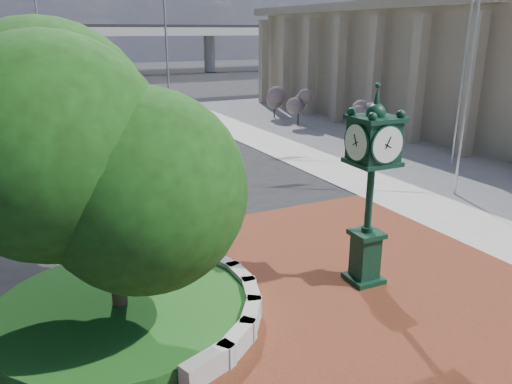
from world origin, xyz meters
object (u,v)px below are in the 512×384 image
object	(u,v)px
flagpole_a	(469,84)
flagpole_b	(466,53)
post_clock	(371,181)
street_lamp_near	(169,46)
street_lamp_far	(43,38)
parked_car	(80,94)

from	to	relation	value
flagpole_a	flagpole_b	size ratio (longest dim) A/B	0.83
post_clock	flagpole_b	size ratio (longest dim) A/B	0.49
post_clock	street_lamp_near	world-z (taller)	street_lamp_near
street_lamp_near	street_lamp_far	bearing A→B (deg)	121.16
post_clock	flagpole_a	size ratio (longest dim) A/B	0.59
parked_car	flagpole_b	bearing A→B (deg)	-87.49
flagpole_a	street_lamp_far	bearing A→B (deg)	108.15
post_clock	flagpole_a	distance (m)	9.60
flagpole_b	street_lamp_near	distance (m)	23.00
flagpole_a	flagpole_b	xyz separation A→B (m)	(3.59, 3.48, 0.98)
post_clock	flagpole_b	world-z (taller)	flagpole_b
parked_car	street_lamp_near	bearing A→B (deg)	-86.60
flagpole_a	street_lamp_far	world-z (taller)	street_lamp_far
flagpole_a	flagpole_b	bearing A→B (deg)	44.08
flagpole_b	flagpole_a	bearing A→B (deg)	-135.92
flagpole_a	street_lamp_near	world-z (taller)	street_lamp_near
parked_car	street_lamp_far	xyz separation A→B (m)	(-2.76, 0.21, 5.32)
street_lamp_far	post_clock	bearing A→B (deg)	-84.33
flagpole_b	street_lamp_near	xyz separation A→B (m)	(-8.09, 21.54, -0.10)
post_clock	street_lamp_far	distance (m)	43.17
post_clock	street_lamp_far	bearing A→B (deg)	95.67
flagpole_a	post_clock	bearing A→B (deg)	-151.89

